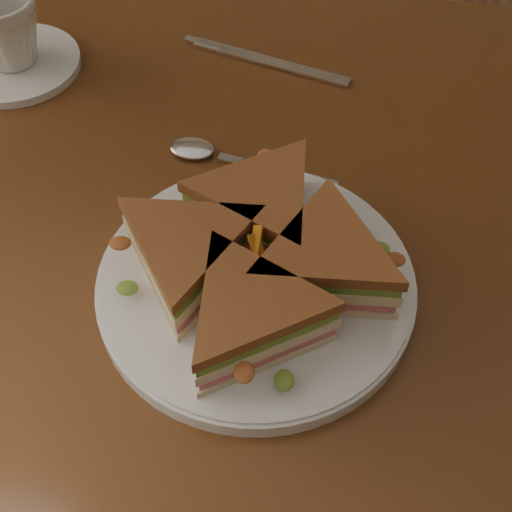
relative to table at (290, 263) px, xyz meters
The scene contains 9 objects.
ground 0.65m from the table, ahead, with size 6.00×6.00×0.00m, color brown.
table is the anchor object (origin of this frame).
plate 0.16m from the table, 97.49° to the right, with size 0.29×0.29×0.02m, color silver.
sandwich_wedges 0.18m from the table, 97.49° to the right, with size 0.28×0.28×0.06m.
crisps_mound 0.18m from the table, 97.49° to the right, with size 0.09×0.09×0.05m, color orange, non-canonical shape.
spoon 0.15m from the table, 154.06° to the left, with size 0.18×0.04×0.01m.
knife 0.26m from the table, 110.32° to the left, with size 0.21×0.06×0.00m.
saucer 0.41m from the table, 157.86° to the left, with size 0.15×0.15×0.01m, color silver.
coffee_cup 0.42m from the table, 157.86° to the left, with size 0.09×0.09×0.08m, color silver.
Camera 1 is at (0.06, -0.48, 1.27)m, focal length 50.00 mm.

